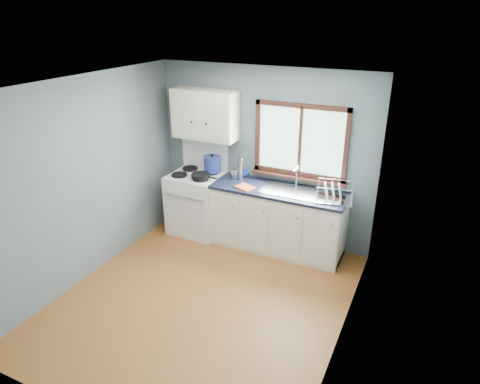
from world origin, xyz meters
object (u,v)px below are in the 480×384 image
at_px(sink, 291,195).
at_px(stockpot, 212,164).
at_px(dish_rack, 334,195).
at_px(gas_range, 197,201).
at_px(utensil_crock, 235,174).
at_px(base_cabinets, 277,222).
at_px(skillet, 201,176).
at_px(thermos, 240,169).

height_order(sink, stockpot, stockpot).
bearing_deg(dish_rack, gas_range, 167.71).
xyz_separation_m(stockpot, utensil_crock, (0.39, -0.03, -0.09)).
distance_m(gas_range, dish_rack, 2.12).
bearing_deg(stockpot, dish_rack, -5.43).
height_order(base_cabinets, skillet, skillet).
bearing_deg(gas_range, base_cabinets, 0.82).
xyz_separation_m(gas_range, thermos, (0.68, 0.12, 0.59)).
bearing_deg(dish_rack, skillet, 172.03).
relative_size(sink, stockpot, 2.94).
xyz_separation_m(stockpot, dish_rack, (1.87, -0.18, -0.09)).
height_order(stockpot, thermos, thermos).
distance_m(skillet, utensil_crock, 0.49).
relative_size(base_cabinets, sink, 2.20).
height_order(skillet, thermos, thermos).
bearing_deg(skillet, gas_range, 141.13).
xyz_separation_m(base_cabinets, sink, (0.18, -0.00, 0.45)).
xyz_separation_m(skillet, stockpot, (0.03, 0.30, 0.09)).
xyz_separation_m(base_cabinets, thermos, (-0.63, 0.11, 0.67)).
relative_size(base_cabinets, skillet, 4.55).
bearing_deg(dish_rack, base_cabinets, 165.39).
relative_size(gas_range, utensil_crock, 3.95).
bearing_deg(thermos, stockpot, 175.96).
bearing_deg(base_cabinets, utensil_crock, 171.33).
bearing_deg(skillet, stockpot, 85.96).
height_order(skillet, dish_rack, dish_rack).
bearing_deg(sink, base_cabinets, 179.87).
height_order(gas_range, stockpot, gas_range).
bearing_deg(stockpot, sink, -6.21).
distance_m(gas_range, base_cabinets, 1.31).
height_order(utensil_crock, thermos, utensil_crock).
bearing_deg(sink, thermos, 172.51).
distance_m(sink, utensil_crock, 0.92).
relative_size(skillet, dish_rack, 0.78).
distance_m(stockpot, thermos, 0.48).
xyz_separation_m(skillet, thermos, (0.50, 0.27, 0.10)).
bearing_deg(skillet, thermos, 28.90).
bearing_deg(gas_range, utensil_crock, 12.36).
height_order(sink, dish_rack, sink).
bearing_deg(skillet, base_cabinets, 8.95).
height_order(skillet, utensil_crock, utensil_crock).
relative_size(base_cabinets, dish_rack, 3.57).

